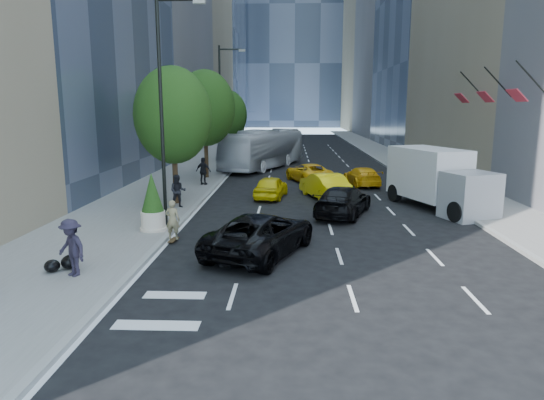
{
  "coord_description": "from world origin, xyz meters",
  "views": [
    {
      "loc": [
        -0.83,
        -17.32,
        5.46
      ],
      "look_at": [
        -1.6,
        2.58,
        1.6
      ],
      "focal_mm": 32.0,
      "sensor_mm": 36.0,
      "label": 1
    }
  ],
  "objects_px": {
    "skateboarder": "(173,223)",
    "black_sedan_mercedes": "(343,201)",
    "black_sedan_lincoln": "(261,234)",
    "planter_shrub": "(152,203)",
    "box_truck": "(438,179)",
    "city_bus": "(264,149)"
  },
  "relations": [
    {
      "from": "black_sedan_lincoln",
      "to": "city_bus",
      "type": "relative_size",
      "value": 0.46
    },
    {
      "from": "skateboarder",
      "to": "black_sedan_lincoln",
      "type": "distance_m",
      "value": 3.98
    },
    {
      "from": "black_sedan_lincoln",
      "to": "box_truck",
      "type": "distance_m",
      "value": 12.43
    },
    {
      "from": "black_sedan_lincoln",
      "to": "black_sedan_mercedes",
      "type": "relative_size",
      "value": 1.1
    },
    {
      "from": "black_sedan_mercedes",
      "to": "city_bus",
      "type": "distance_m",
      "value": 19.68
    },
    {
      "from": "black_sedan_mercedes",
      "to": "city_bus",
      "type": "relative_size",
      "value": 0.42
    },
    {
      "from": "black_sedan_lincoln",
      "to": "skateboarder",
      "type": "bearing_deg",
      "value": 0.42
    },
    {
      "from": "city_bus",
      "to": "planter_shrub",
      "type": "relative_size",
      "value": 4.88
    },
    {
      "from": "box_truck",
      "to": "planter_shrub",
      "type": "distance_m",
      "value": 15.01
    },
    {
      "from": "black_sedan_lincoln",
      "to": "black_sedan_mercedes",
      "type": "distance_m",
      "value": 7.73
    },
    {
      "from": "black_sedan_lincoln",
      "to": "planter_shrub",
      "type": "distance_m",
      "value": 5.68
    },
    {
      "from": "box_truck",
      "to": "black_sedan_lincoln",
      "type": "bearing_deg",
      "value": -156.78
    },
    {
      "from": "skateboarder",
      "to": "planter_shrub",
      "type": "height_order",
      "value": "planter_shrub"
    },
    {
      "from": "skateboarder",
      "to": "black_sedan_mercedes",
      "type": "xyz_separation_m",
      "value": [
        7.46,
        5.28,
        -0.07
      ]
    },
    {
      "from": "black_sedan_lincoln",
      "to": "planter_shrub",
      "type": "bearing_deg",
      "value": -7.91
    },
    {
      "from": "skateboarder",
      "to": "black_sedan_mercedes",
      "type": "bearing_deg",
      "value": -139.62
    },
    {
      "from": "black_sedan_mercedes",
      "to": "box_truck",
      "type": "relative_size",
      "value": 0.72
    },
    {
      "from": "city_bus",
      "to": "box_truck",
      "type": "distance_m",
      "value": 20.06
    },
    {
      "from": "skateboarder",
      "to": "box_truck",
      "type": "distance_m",
      "value": 14.55
    },
    {
      "from": "city_bus",
      "to": "box_truck",
      "type": "bearing_deg",
      "value": -38.22
    },
    {
      "from": "box_truck",
      "to": "planter_shrub",
      "type": "relative_size",
      "value": 2.82
    },
    {
      "from": "planter_shrub",
      "to": "skateboarder",
      "type": "bearing_deg",
      "value": -48.75
    }
  ]
}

